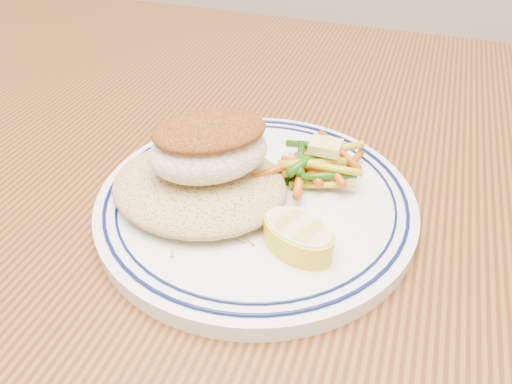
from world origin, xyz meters
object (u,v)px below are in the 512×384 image
object	(u,v)px
rice_pilaf	(199,182)
vegetable_pile	(312,165)
plate	(256,202)
lemon_wedge	(298,236)
fish_fillet	(209,146)
dining_table	(250,255)

from	to	relation	value
rice_pilaf	vegetable_pile	xyz separation A→B (m)	(0.08, 0.06, -0.00)
plate	lemon_wedge	xyz separation A→B (m)	(0.05, -0.05, 0.02)
fish_fillet	vegetable_pile	xyz separation A→B (m)	(0.08, 0.05, -0.03)
dining_table	plate	xyz separation A→B (m)	(0.02, -0.04, 0.11)
fish_fillet	dining_table	bearing A→B (deg)	68.22
rice_pilaf	vegetable_pile	distance (m)	0.10
plate	dining_table	bearing A→B (deg)	118.35
lemon_wedge	vegetable_pile	bearing A→B (deg)	97.54
dining_table	rice_pilaf	bearing A→B (deg)	-116.15
dining_table	rice_pilaf	distance (m)	0.14
dining_table	plate	size ratio (longest dim) A/B	5.53
fish_fillet	lemon_wedge	bearing A→B (deg)	-25.73
rice_pilaf	vegetable_pile	world-z (taller)	rice_pilaf
vegetable_pile	lemon_wedge	world-z (taller)	vegetable_pile
rice_pilaf	lemon_wedge	world-z (taller)	rice_pilaf
plate	fish_fillet	size ratio (longest dim) A/B	2.25
rice_pilaf	plate	bearing A→B (deg)	17.55
dining_table	rice_pilaf	xyz separation A→B (m)	(-0.03, -0.05, 0.13)
lemon_wedge	dining_table	bearing A→B (deg)	129.04
fish_fillet	lemon_wedge	size ratio (longest dim) A/B	1.68
lemon_wedge	fish_fillet	bearing A→B (deg)	154.27
fish_fillet	rice_pilaf	bearing A→B (deg)	-135.51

